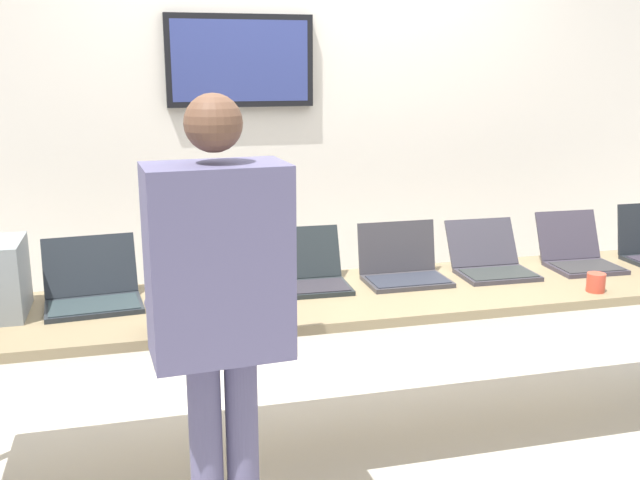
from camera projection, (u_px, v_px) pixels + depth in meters
ground at (366, 451)px, 3.31m from camera, size 8.00×8.00×0.04m
back_wall at (306, 135)px, 4.05m from camera, size 8.00×0.11×2.61m
workbench at (368, 301)px, 3.14m from camera, size 3.59×0.70×0.75m
laptop_station_0 at (92, 290)px, 2.94m from camera, size 0.40×0.38×0.26m
laptop_station_1 at (206, 284)px, 3.04m from camera, size 0.37×0.31×0.24m
laptop_station_2 at (309, 274)px, 3.19m from camera, size 0.33×0.34×0.24m
laptop_station_3 at (403, 268)px, 3.27m from camera, size 0.37×0.29×0.25m
laptop_station_4 at (491, 262)px, 3.39m from camera, size 0.35×0.37×0.23m
laptop_station_5 at (578, 255)px, 3.50m from camera, size 0.33×0.36×0.25m
person at (219, 296)px, 2.32m from camera, size 0.46×0.61×1.62m
coffee_mug at (596, 282)px, 3.11m from camera, size 0.08×0.08×0.08m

